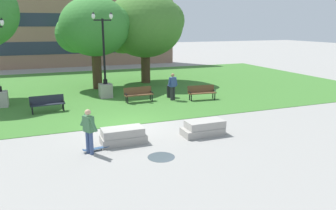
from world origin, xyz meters
TOP-DOWN VIEW (x-y plane):
  - ground_plane at (0.00, 0.00)m, footprint 140.00×140.00m
  - grass_lawn at (0.00, 10.00)m, footprint 40.00×20.00m
  - concrete_block_center at (-0.73, -2.23)m, footprint 1.80×0.90m
  - concrete_block_left at (2.78, -2.50)m, footprint 1.84×0.90m
  - person_skateboarder at (-2.15, -2.88)m, footprint 0.53×1.13m
  - skateboard at (-1.90, -2.67)m, footprint 1.04×0.37m
  - puddle at (0.20, -4.16)m, footprint 1.00×1.00m
  - park_bench_near_left at (-3.42, 4.02)m, footprint 1.84×0.68m
  - park_bench_far_left at (1.94, 4.59)m, footprint 1.83×0.63m
  - park_bench_far_right at (5.85, 3.68)m, footprint 1.84×0.69m
  - lamp_post_center at (0.27, 6.55)m, footprint 1.32×0.80m
  - tree_near_left at (4.39, 11.11)m, footprint 6.42×6.12m
  - tree_far_right at (0.24, 9.94)m, footprint 5.28×5.02m
  - trash_bin at (4.24, 5.03)m, footprint 0.49×0.49m
  - person_bystander_near_lawn at (4.07, 4.20)m, footprint 0.72×0.36m
  - building_facade_distant at (0.63, 24.50)m, footprint 23.04×1.03m

SIDE VIEW (x-z plane):
  - ground_plane at x=0.00m, z-range 0.00..0.00m
  - puddle at x=0.20m, z-range 0.00..0.01m
  - grass_lawn at x=0.00m, z-range 0.00..0.02m
  - skateboard at x=-1.90m, z-range 0.02..0.15m
  - concrete_block_center at x=-0.73m, z-range -0.01..0.63m
  - concrete_block_left at x=2.78m, z-range -0.01..0.63m
  - trash_bin at x=4.24m, z-range 0.02..0.98m
  - park_bench_near_left at x=-3.42m, z-range 0.09..0.99m
  - park_bench_far_left at x=1.94m, z-range 0.09..0.99m
  - park_bench_far_right at x=5.85m, z-range 0.09..0.99m
  - person_skateboarder at x=-2.15m, z-range 0.11..1.82m
  - person_bystander_near_lawn at x=4.07m, z-range 0.13..1.84m
  - lamp_post_center at x=0.27m, z-range -1.61..3.83m
  - tree_far_right at x=0.24m, z-range 1.15..7.82m
  - tree_near_left at x=4.39m, z-range 0.98..8.26m
  - building_facade_distant at x=0.63m, z-range -0.01..11.83m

